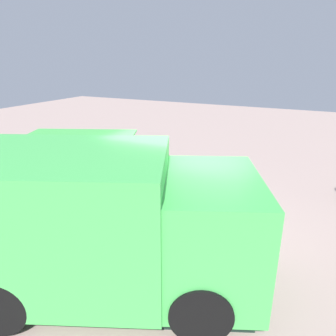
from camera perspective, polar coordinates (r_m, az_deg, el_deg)
The scene contains 5 objects.
ground_plane at distance 6.96m, azimuth 3.70°, elevation -12.48°, with size 40.00×40.00×0.00m, color #B89C92.
food_truck at distance 5.18m, azimuth -12.22°, elevation -10.33°, with size 5.26×3.91×2.36m.
person_customer at distance 9.01m, azimuth -2.61°, elevation -2.20°, with size 0.59×0.77×0.88m.
planter_flowering_near at distance 12.57m, azimuth -11.26°, elevation 3.66°, with size 0.53×0.53×0.67m.
planter_flowering_far at distance 9.01m, azimuth -27.26°, elevation -4.41°, with size 0.56×0.56×0.71m.
Camera 1 is at (2.16, -5.50, 3.68)m, focal length 33.21 mm.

